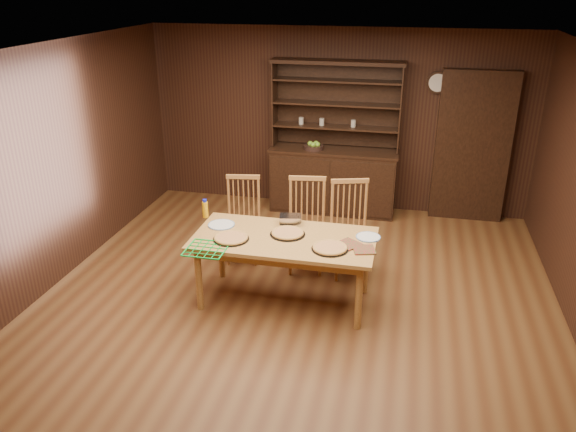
% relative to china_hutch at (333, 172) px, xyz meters
% --- Properties ---
extents(floor, '(6.00, 6.00, 0.00)m').
position_rel_china_hutch_xyz_m(floor, '(0.00, -2.75, -0.60)').
color(floor, brown).
rests_on(floor, ground).
extents(room_shell, '(6.00, 6.00, 6.00)m').
position_rel_china_hutch_xyz_m(room_shell, '(0.00, -2.75, 0.98)').
color(room_shell, silver).
rests_on(room_shell, floor).
extents(china_hutch, '(1.84, 0.52, 2.17)m').
position_rel_china_hutch_xyz_m(china_hutch, '(0.00, 0.00, 0.00)').
color(china_hutch, black).
rests_on(china_hutch, floor).
extents(doorway, '(1.00, 0.18, 2.10)m').
position_rel_china_hutch_xyz_m(doorway, '(1.90, 0.15, 0.45)').
color(doorway, black).
rests_on(doorway, floor).
extents(wall_clock, '(0.30, 0.05, 0.30)m').
position_rel_china_hutch_xyz_m(wall_clock, '(1.35, 0.20, 1.30)').
color(wall_clock, black).
rests_on(wall_clock, room_shell).
extents(dining_table, '(1.87, 0.94, 0.75)m').
position_rel_china_hutch_xyz_m(dining_table, '(-0.13, -2.64, 0.07)').
color(dining_table, '#C18543').
rests_on(dining_table, floor).
extents(chair_left, '(0.49, 0.47, 1.04)m').
position_rel_china_hutch_xyz_m(chair_left, '(-0.85, -1.75, -0.04)').
color(chair_left, '#AC793B').
rests_on(chair_left, floor).
extents(chair_center, '(0.51, 0.49, 1.11)m').
position_rel_china_hutch_xyz_m(chair_center, '(-0.06, -1.81, -0.01)').
color(chair_center, '#AC793B').
rests_on(chair_center, floor).
extents(chair_right, '(0.56, 0.55, 1.11)m').
position_rel_china_hutch_xyz_m(chair_right, '(0.45, -1.82, -0.00)').
color(chair_right, '#AC793B').
rests_on(chair_right, floor).
extents(pizza_left, '(0.37, 0.37, 0.04)m').
position_rel_china_hutch_xyz_m(pizza_left, '(-0.65, -2.81, 0.17)').
color(pizza_left, black).
rests_on(pizza_left, dining_table).
extents(pizza_right, '(0.36, 0.36, 0.04)m').
position_rel_china_hutch_xyz_m(pizza_right, '(0.37, -2.82, 0.17)').
color(pizza_right, black).
rests_on(pizza_right, dining_table).
extents(pizza_center, '(0.37, 0.37, 0.04)m').
position_rel_china_hutch_xyz_m(pizza_center, '(-0.11, -2.57, 0.17)').
color(pizza_center, black).
rests_on(pizza_center, dining_table).
extents(cooling_rack, '(0.48, 0.48, 0.02)m').
position_rel_china_hutch_xyz_m(cooling_rack, '(-0.82, -3.08, 0.16)').
color(cooling_rack, green).
rests_on(cooling_rack, dining_table).
extents(plate_left, '(0.29, 0.29, 0.02)m').
position_rel_china_hutch_xyz_m(plate_left, '(-0.86, -2.50, 0.16)').
color(plate_left, silver).
rests_on(plate_left, dining_table).
extents(plate_right, '(0.26, 0.26, 0.02)m').
position_rel_china_hutch_xyz_m(plate_right, '(0.71, -2.47, 0.16)').
color(plate_right, silver).
rests_on(plate_right, dining_table).
extents(foil_dish, '(0.26, 0.21, 0.09)m').
position_rel_china_hutch_xyz_m(foil_dish, '(-0.15, -2.29, 0.20)').
color(foil_dish, white).
rests_on(foil_dish, dining_table).
extents(juice_bottle, '(0.06, 0.06, 0.21)m').
position_rel_china_hutch_xyz_m(juice_bottle, '(-1.10, -2.32, 0.25)').
color(juice_bottle, '#ECA40C').
rests_on(juice_bottle, dining_table).
extents(pot_holder_a, '(0.25, 0.25, 0.02)m').
position_rel_china_hutch_xyz_m(pot_holder_a, '(0.70, -2.77, 0.16)').
color(pot_holder_a, '#AF1423').
rests_on(pot_holder_a, dining_table).
extents(pot_holder_b, '(0.30, 0.30, 0.02)m').
position_rel_china_hutch_xyz_m(pot_holder_b, '(0.53, -2.67, 0.16)').
color(pot_holder_b, '#AF1423').
rests_on(pot_holder_b, dining_table).
extents(fruit_bowl, '(0.28, 0.28, 0.12)m').
position_rel_china_hutch_xyz_m(fruit_bowl, '(-0.29, -0.07, 0.39)').
color(fruit_bowl, black).
rests_on(fruit_bowl, china_hutch).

